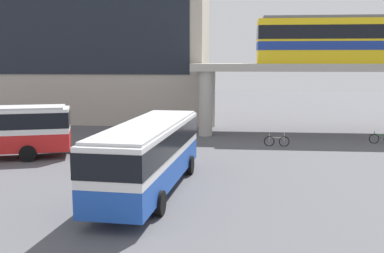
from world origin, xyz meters
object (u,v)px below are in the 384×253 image
Objects in this scene: station_building at (98,33)px; bus_main at (150,149)px; bicycle_silver at (277,141)px; bicycle_green at (381,139)px; train at (379,39)px.

station_building is 28.98m from bus_main.
station_building reaches higher than bicycle_silver.
station_building is 23.87m from bicycle_silver.
bus_main is 6.26× the size of bicycle_silver.
bicycle_silver is at bearing 60.09° from bus_main.
bicycle_green is at bearing 43.22° from bus_main.
bus_main is 6.26× the size of bicycle_green.
bus_main reaches higher than bicycle_green.
bicycle_silver is at bearing -166.85° from bicycle_green.
bicycle_green is at bearing -100.39° from train.
bus_main is (-15.52, -18.63, -5.77)m from train.
bicycle_green is (24.90, -12.46, -8.52)m from station_building.
station_building is 29.12m from bicycle_green.
station_building is 26.90m from train.
train is at bearing 79.61° from bicycle_green.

